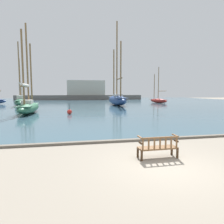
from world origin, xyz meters
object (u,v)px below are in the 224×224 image
park_bench (158,147)px  sailboat_distant_harbor (20,101)px  sailboat_mid_port (158,100)px  sailboat_far_starboard (117,99)px  sailboat_mid_starboard (28,106)px  channel_buoy (69,112)px

park_bench → sailboat_distant_harbor: 34.69m
sailboat_distant_harbor → sailboat_mid_port: (29.86, 5.22, -0.33)m
sailboat_far_starboard → sailboat_mid_starboard: bearing=-138.7°
sailboat_mid_port → channel_buoy: sailboat_mid_port is taller
park_bench → sailboat_mid_port: 41.29m
sailboat_mid_starboard → sailboat_far_starboard: 18.84m
sailboat_distant_harbor → sailboat_mid_starboard: (4.03, -13.45, -0.05)m
park_bench → sailboat_distant_harbor: size_ratio=0.14×
sailboat_distant_harbor → park_bench: bearing=-68.7°
channel_buoy → sailboat_mid_starboard: bearing=154.4°
sailboat_distant_harbor → sailboat_far_starboard: (18.18, -1.01, 0.30)m
sailboat_mid_port → sailboat_mid_starboard: sailboat_mid_starboard is taller
park_bench → channel_buoy: bearing=102.4°
park_bench → sailboat_mid_starboard: 20.73m
sailboat_distant_harbor → sailboat_far_starboard: 18.21m
sailboat_mid_port → sailboat_far_starboard: (-11.67, -6.23, 0.63)m
sailboat_distant_harbor → channel_buoy: sailboat_distant_harbor is taller
sailboat_mid_port → sailboat_mid_starboard: size_ratio=0.79×
sailboat_far_starboard → sailboat_mid_port: bearing=28.1°
park_bench → sailboat_distant_harbor: sailboat_distant_harbor is taller
sailboat_mid_port → sailboat_mid_starboard: bearing=-144.1°
sailboat_distant_harbor → channel_buoy: 18.23m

